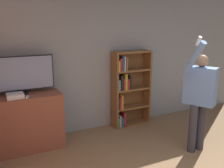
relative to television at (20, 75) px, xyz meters
name	(u,v)px	position (x,y,z in m)	size (l,w,h in m)	color
wall_back	(109,60)	(1.73, 0.29, 0.08)	(6.74, 0.06, 2.70)	#9EA3A8
tv_ledge	(25,123)	(0.00, -0.08, -0.80)	(1.22, 0.52, 0.94)	#93513D
television	(20,75)	(0.00, 0.00, 0.00)	(1.08, 0.22, 0.63)	black
game_console	(15,96)	(-0.12, -0.20, -0.29)	(0.26, 0.22, 0.07)	white
remote_loose	(27,97)	(0.05, -0.25, -0.32)	(0.08, 0.14, 0.02)	white
bookshelf	(128,89)	(2.06, 0.10, -0.50)	(0.79, 0.28, 1.54)	brown
person	(200,94)	(2.54, -1.38, -0.29)	(0.63, 0.57, 1.91)	#383842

